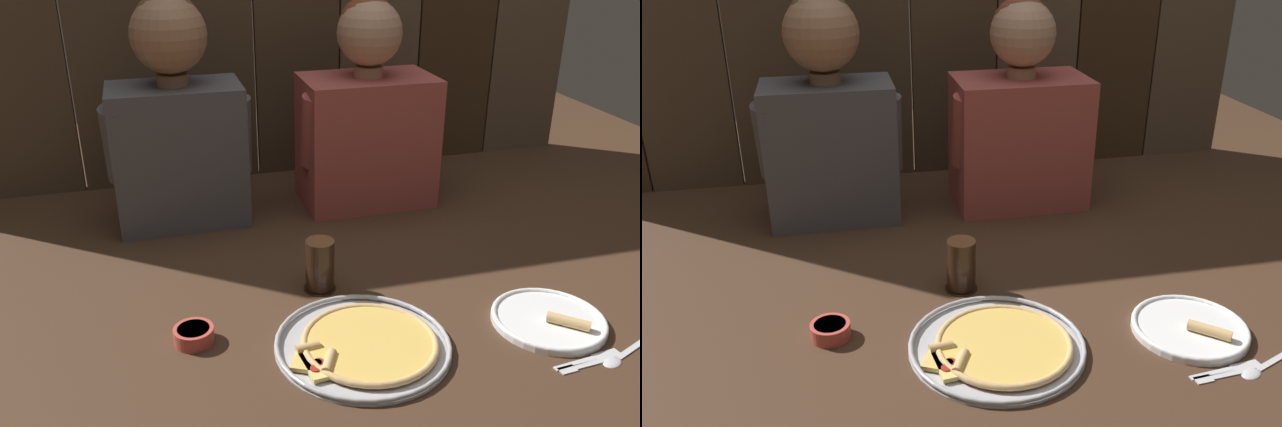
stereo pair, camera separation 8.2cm
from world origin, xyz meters
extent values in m
plane|color=#422B1C|center=(0.00, 0.00, 0.00)|extent=(3.20, 3.20, 0.00)
cylinder|color=#B2B2B7|center=(0.02, -0.16, 0.00)|extent=(0.35, 0.35, 0.01)
torus|color=#B2B2B7|center=(0.02, -0.16, 0.01)|extent=(0.35, 0.35, 0.01)
cylinder|color=#B23823|center=(0.04, -0.17, 0.01)|extent=(0.27, 0.27, 0.00)
cylinder|color=#EABC56|center=(0.04, -0.17, 0.01)|extent=(0.26, 0.26, 0.01)
torus|color=tan|center=(0.04, -0.17, 0.01)|extent=(0.28, 0.28, 0.01)
cube|color=#EFC660|center=(-0.09, -0.20, 0.01)|extent=(0.09, 0.09, 0.01)
cylinder|color=tan|center=(-0.06, -0.21, 0.02)|extent=(0.05, 0.06, 0.02)
cylinder|color=#A3281E|center=(-0.08, -0.21, 0.02)|extent=(0.02, 0.02, 0.00)
cylinder|color=#A3281E|center=(-0.08, -0.21, 0.02)|extent=(0.02, 0.02, 0.00)
cube|color=#F4D170|center=(-0.08, -0.21, 0.01)|extent=(0.06, 0.10, 0.01)
cylinder|color=tan|center=(-0.09, -0.16, 0.02)|extent=(0.05, 0.03, 0.02)
cylinder|color=#A3281E|center=(-0.09, -0.22, 0.02)|extent=(0.02, 0.02, 0.00)
cylinder|color=white|center=(0.43, -0.19, 0.01)|extent=(0.24, 0.24, 0.01)
torus|color=white|center=(0.43, -0.19, 0.01)|extent=(0.24, 0.24, 0.01)
cylinder|color=tan|center=(0.45, -0.22, 0.02)|extent=(0.08, 0.07, 0.02)
cylinder|color=black|center=(0.00, 0.08, 0.00)|extent=(0.08, 0.08, 0.01)
cylinder|color=black|center=(0.00, 0.08, 0.06)|extent=(0.07, 0.07, 0.12)
cylinder|color=#CC4C42|center=(-0.30, -0.06, 0.02)|extent=(0.08, 0.08, 0.03)
cylinder|color=#B23823|center=(-0.30, -0.06, 0.02)|extent=(0.07, 0.07, 0.02)
cube|color=silver|center=(0.44, -0.33, 0.00)|extent=(0.10, 0.02, 0.01)
cube|color=silver|center=(0.38, -0.34, 0.00)|extent=(0.04, 0.02, 0.01)
cube|color=silver|center=(0.40, -0.32, 0.00)|extent=(0.10, 0.02, 0.01)
cube|color=silver|center=(0.48, -0.32, 0.00)|extent=(0.06, 0.03, 0.00)
cube|color=silver|center=(0.54, -0.31, 0.00)|extent=(0.09, 0.05, 0.01)
ellipsoid|color=silver|center=(0.47, -0.34, 0.00)|extent=(0.05, 0.04, 0.01)
cube|color=#4C4C51|center=(-0.27, 0.54, 0.19)|extent=(0.35, 0.21, 0.39)
cylinder|color=#9E7051|center=(-0.27, 0.54, 0.40)|extent=(0.08, 0.08, 0.03)
sphere|color=#9E7051|center=(-0.27, 0.54, 0.51)|extent=(0.20, 0.20, 0.20)
sphere|color=brown|center=(-0.27, 0.55, 0.53)|extent=(0.18, 0.18, 0.18)
cylinder|color=#4C4C51|center=(-0.42, 0.50, 0.25)|extent=(0.08, 0.13, 0.22)
cylinder|color=#4C4C51|center=(-0.11, 0.50, 0.25)|extent=(0.08, 0.11, 0.22)
cube|color=#AD4C47|center=(0.27, 0.54, 0.19)|extent=(0.38, 0.23, 0.38)
cylinder|color=tan|center=(0.27, 0.54, 0.39)|extent=(0.08, 0.08, 0.03)
sphere|color=tan|center=(0.27, 0.54, 0.50)|extent=(0.18, 0.18, 0.18)
sphere|color=brown|center=(0.27, 0.55, 0.51)|extent=(0.17, 0.17, 0.17)
cylinder|color=#AD4C47|center=(0.10, 0.50, 0.24)|extent=(0.08, 0.11, 0.22)
cylinder|color=#AD4C47|center=(0.44, 0.50, 0.24)|extent=(0.08, 0.11, 0.22)
camera|label=1|loc=(-0.34, -1.18, 0.79)|focal=36.58mm
camera|label=2|loc=(-0.26, -1.20, 0.79)|focal=36.58mm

